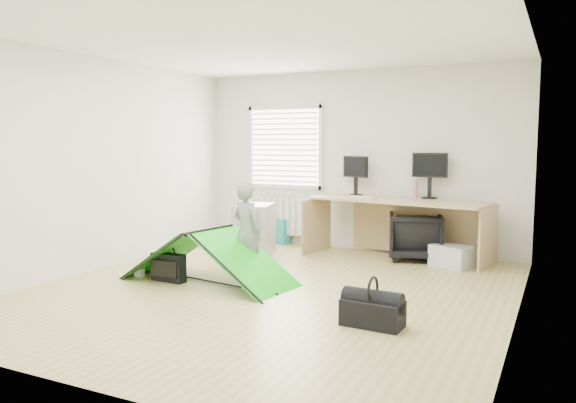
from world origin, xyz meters
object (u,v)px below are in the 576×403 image
at_px(filing_cabinet, 255,229).
at_px(laptop_bag, 168,267).
at_px(kite, 208,256).
at_px(duffel_bag, 372,313).
at_px(monitor_left, 356,181).
at_px(storage_crate, 452,256).
at_px(office_chair, 415,236).
at_px(person, 247,231).
at_px(monitor_right, 430,182).
at_px(thermos, 415,189).
at_px(desk, 396,229).

xyz_separation_m(filing_cabinet, laptop_bag, (-0.12, -1.85, -0.20)).
xyz_separation_m(kite, duffel_bag, (2.20, -0.67, -0.19)).
distance_m(monitor_left, storage_crate, 1.82).
bearing_deg(office_chair, person, 36.63).
distance_m(monitor_right, kite, 3.35).
relative_size(monitor_right, duffel_bag, 0.92).
relative_size(person, storage_crate, 2.28).
distance_m(office_chair, laptop_bag, 3.41).
distance_m(kite, storage_crate, 3.20).
xyz_separation_m(kite, laptop_bag, (-0.45, -0.17, -0.15)).
bearing_deg(monitor_right, thermos, -172.07).
height_order(desk, kite, desk).
bearing_deg(office_chair, monitor_right, -133.34).
height_order(office_chair, person, person).
relative_size(filing_cabinet, monitor_left, 1.64).
bearing_deg(duffel_bag, laptop_bag, 172.85).
xyz_separation_m(monitor_left, monitor_right, (1.08, 0.04, 0.02)).
distance_m(person, kite, 0.54).
relative_size(office_chair, laptop_bag, 1.64).
bearing_deg(laptop_bag, storage_crate, 41.85).
bearing_deg(thermos, person, -123.28).
bearing_deg(monitor_right, kite, -124.97).
bearing_deg(monitor_right, desk, -135.30).
relative_size(thermos, laptop_bag, 0.61).
bearing_deg(filing_cabinet, monitor_right, 7.10).
height_order(office_chair, laptop_bag, office_chair).
bearing_deg(person, monitor_left, -87.67).
height_order(kite, storage_crate, kite).
height_order(monitor_left, storage_crate, monitor_left).
distance_m(office_chair, person, 2.53).
bearing_deg(monitor_right, office_chair, -115.06).
xyz_separation_m(monitor_left, thermos, (0.88, 0.02, -0.08)).
bearing_deg(desk, office_chair, 30.19).
xyz_separation_m(office_chair, storage_crate, (0.55, -0.24, -0.19)).
relative_size(storage_crate, laptop_bag, 1.15).
xyz_separation_m(desk, monitor_right, (0.37, 0.34, 0.66)).
bearing_deg(laptop_bag, thermos, 54.16).
height_order(thermos, kite, thermos).
xyz_separation_m(person, storage_crate, (2.08, 1.76, -0.44)).
bearing_deg(monitor_right, duffel_bag, -83.73).
bearing_deg(thermos, monitor_right, 5.55).
bearing_deg(monitor_right, storage_crate, -47.05).
bearing_deg(desk, laptop_bag, -120.50).
height_order(filing_cabinet, monitor_left, monitor_left).
distance_m(monitor_right, thermos, 0.22).
bearing_deg(monitor_left, filing_cabinet, -122.84).
distance_m(thermos, office_chair, 0.69).
distance_m(desk, office_chair, 0.27).
distance_m(filing_cabinet, laptop_bag, 1.87).
relative_size(monitor_right, kite, 0.25).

